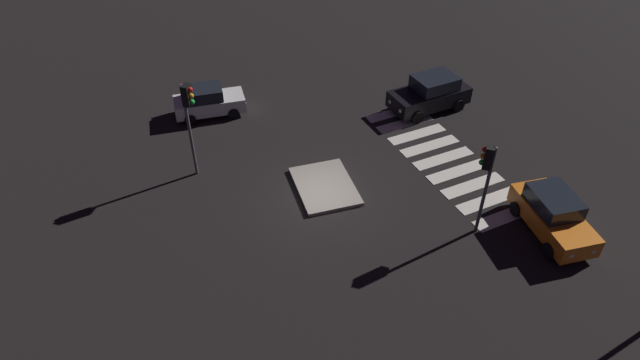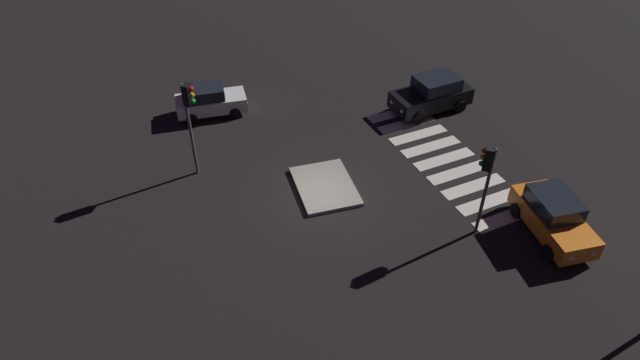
{
  "view_description": "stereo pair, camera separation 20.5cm",
  "coord_description": "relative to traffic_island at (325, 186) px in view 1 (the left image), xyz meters",
  "views": [
    {
      "loc": [
        -16.73,
        8.05,
        16.1
      ],
      "look_at": [
        0.0,
        0.0,
        1.0
      ],
      "focal_mm": 30.84,
      "sensor_mm": 36.0,
      "label": 1
    },
    {
      "loc": [
        -16.82,
        7.86,
        16.1
      ],
      "look_at": [
        0.0,
        0.0,
        1.0
      ],
      "focal_mm": 30.84,
      "sensor_mm": 36.0,
      "label": 2
    }
  ],
  "objects": [
    {
      "name": "car_black",
      "position": [
        3.67,
        -8.17,
        0.85
      ],
      "size": [
        2.13,
        4.45,
        1.92
      ],
      "rotation": [
        0.0,
        0.0,
        1.58
      ],
      "color": "black",
      "rests_on": "ground"
    },
    {
      "name": "traffic_island",
      "position": [
        0.0,
        0.0,
        0.0
      ],
      "size": [
        3.73,
        3.02,
        0.18
      ],
      "color": "gray",
      "rests_on": "ground"
    },
    {
      "name": "traffic_light_north",
      "position": [
        3.48,
        4.86,
        3.49
      ],
      "size": [
        0.54,
        0.53,
        4.74
      ],
      "rotation": [
        0.0,
        0.0,
        -2.31
      ],
      "color": "#47474C",
      "rests_on": "ground"
    },
    {
      "name": "traffic_light_south",
      "position": [
        -5.13,
        -4.34,
        3.15
      ],
      "size": [
        0.54,
        0.54,
        4.27
      ],
      "rotation": [
        0.0,
        0.0,
        0.81
      ],
      "color": "#47474C",
      "rests_on": "ground"
    },
    {
      "name": "ground_plane",
      "position": [
        -0.5,
        0.49,
        -0.09
      ],
      "size": [
        80.0,
        80.0,
        0.0
      ],
      "primitive_type": "plane",
      "color": "black"
    },
    {
      "name": "car_orange",
      "position": [
        -6.51,
        -7.18,
        0.79
      ],
      "size": [
        4.31,
        2.53,
        1.79
      ],
      "rotation": [
        0.0,
        0.0,
        2.94
      ],
      "color": "orange",
      "rests_on": "ground"
    },
    {
      "name": "car_white",
      "position": [
        8.36,
        2.89,
        0.71
      ],
      "size": [
        2.27,
        3.93,
        1.63
      ],
      "rotation": [
        0.0,
        0.0,
        -1.75
      ],
      "color": "silver",
      "rests_on": "ground"
    },
    {
      "name": "crosswalk_near",
      "position": [
        -0.5,
        -6.19,
        -0.08
      ],
      "size": [
        9.9,
        3.2,
        0.02
      ],
      "color": "silver",
      "rests_on": "ground"
    }
  ]
}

